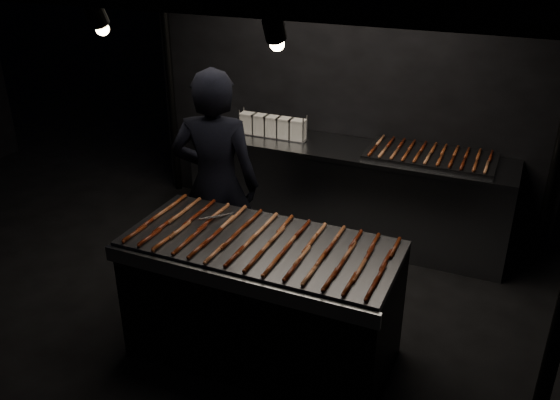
% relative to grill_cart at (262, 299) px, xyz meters
% --- Properties ---
extents(ground, '(80.00, 80.00, 0.00)m').
position_rel_grill_cart_xyz_m(ground, '(-0.17, 0.74, -0.45)').
color(ground, black).
extents(stall_structure, '(4.30, 3.30, 2.62)m').
position_rel_grill_cart_xyz_m(stall_structure, '(-0.17, 1.11, 1.75)').
color(stall_structure, black).
rests_on(stall_structure, ground).
extents(grill_cart, '(1.83, 0.83, 0.90)m').
position_rel_grill_cart_xyz_m(grill_cart, '(0.00, 0.00, 0.00)').
color(grill_cart, black).
rests_on(grill_cart, ground).
extents(sausages_main, '(1.65, 0.79, 0.03)m').
position_rel_grill_cart_xyz_m(sausages_main, '(0.00, 0.00, 0.46)').
color(sausages_main, '#B26339').
rests_on(sausages_main, grill_cart).
extents(tongs, '(0.18, 0.41, 0.02)m').
position_rel_grill_cart_xyz_m(tongs, '(-0.40, 0.20, 0.46)').
color(tongs, gray).
rests_on(tongs, grill_cart).
extents(back_counter, '(3.00, 0.62, 0.90)m').
position_rel_grill_cart_xyz_m(back_counter, '(-0.02, 1.89, -0.00)').
color(back_counter, gray).
rests_on(back_counter, ground).
extents(tray_rack, '(0.70, 0.14, 0.24)m').
position_rel_grill_cart_xyz_m(tray_rack, '(-0.77, 1.89, 0.55)').
color(tray_rack, '#99999E').
rests_on(tray_rack, back_counter).
extents(second_grill, '(1.10, 0.55, 0.05)m').
position_rel_grill_cart_xyz_m(second_grill, '(0.73, 1.89, 0.47)').
color(second_grill, '#3D3D3F').
rests_on(second_grill, back_counter).
extents(sausages_back, '(0.97, 0.54, 0.03)m').
position_rel_grill_cart_xyz_m(sausages_back, '(0.73, 1.89, 0.51)').
color(sausages_back, '#95401C').
rests_on(sausages_back, second_grill).
extents(vendor, '(0.77, 0.60, 1.85)m').
position_rel_grill_cart_xyz_m(vendor, '(-0.68, 0.62, 0.47)').
color(vendor, black).
rests_on(vendor, ground).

